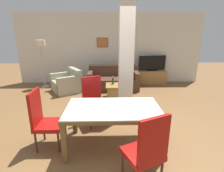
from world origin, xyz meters
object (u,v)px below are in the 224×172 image
at_px(tv_stand, 151,77).
at_px(floor_lamp, 41,48).
at_px(dining_chair_head_left, 43,118).
at_px(dining_chair_far_left, 94,100).
at_px(tv_screen, 152,63).
at_px(dining_table, 113,115).
at_px(armchair, 67,84).
at_px(dining_chair_near_right, 147,149).
at_px(sofa, 113,81).
at_px(bottle, 113,81).
at_px(coffee_table, 117,91).

bearing_deg(tv_stand, floor_lamp, -175.35).
height_order(dining_chair_head_left, dining_chair_far_left, same).
bearing_deg(tv_screen, dining_table, 57.27).
distance_m(armchair, tv_screen, 3.31).
bearing_deg(dining_chair_far_left, dining_chair_near_right, 89.66).
bearing_deg(sofa, floor_lamp, -5.85).
distance_m(dining_chair_near_right, sofa, 4.28).
xyz_separation_m(dining_chair_far_left, armchair, (-1.09, 2.24, -0.28)).
distance_m(dining_chair_near_right, tv_stand, 5.02).
height_order(armchair, tv_screen, tv_screen).
distance_m(dining_table, dining_chair_far_left, 0.95).
distance_m(bottle, tv_screen, 2.20).
bearing_deg(dining_chair_near_right, bottle, 71.08).
height_order(sofa, bottle, sofa).
bearing_deg(dining_chair_far_left, dining_chair_head_left, 21.57).
bearing_deg(bottle, floor_lamp, 155.22).
bearing_deg(tv_stand, sofa, -158.85).
bearing_deg(dining_chair_near_right, sofa, 69.36).
relative_size(dining_chair_head_left, floor_lamp, 0.61).
height_order(bottle, floor_lamp, floor_lamp).
distance_m(armchair, bottle, 1.70).
relative_size(dining_table, bottle, 6.50).
distance_m(dining_table, tv_stand, 4.32).
xyz_separation_m(dining_chair_head_left, armchair, (-0.29, 3.10, -0.28)).
bearing_deg(floor_lamp, tv_stand, 4.65).
xyz_separation_m(dining_chair_near_right, sofa, (-0.29, 4.26, -0.27)).
bearing_deg(coffee_table, dining_chair_near_right, -86.31).
xyz_separation_m(dining_chair_near_right, floor_lamp, (-2.86, 4.52, 0.90)).
distance_m(sofa, floor_lamp, 2.83).
xyz_separation_m(dining_table, dining_chair_near_right, (0.40, -0.88, -0.04)).
height_order(dining_chair_near_right, tv_stand, dining_chair_near_right).
bearing_deg(tv_stand, bottle, -136.55).
distance_m(dining_chair_head_left, sofa, 3.63).
bearing_deg(sofa, tv_screen, -158.85).
height_order(dining_table, dining_chair_head_left, dining_chair_head_left).
relative_size(dining_chair_far_left, sofa, 0.59).
bearing_deg(bottle, coffee_table, -36.70).
height_order(armchair, bottle, armchair).
distance_m(coffee_table, tv_screen, 2.24).
relative_size(dining_chair_near_right, bottle, 4.21).
xyz_separation_m(dining_chair_head_left, tv_stand, (2.86, 3.97, -0.28)).
xyz_separation_m(dining_table, floor_lamp, (-2.46, 3.64, 0.86)).
relative_size(dining_table, sofa, 0.90).
xyz_separation_m(dining_chair_near_right, bottle, (-0.33, 3.36, -0.03)).
bearing_deg(tv_screen, bottle, 33.31).
xyz_separation_m(dining_chair_far_left, coffee_table, (0.60, 1.53, -0.33)).
relative_size(sofa, armchair, 1.48).
distance_m(tv_stand, tv_screen, 0.55).
relative_size(dining_chair_head_left, bottle, 4.21).
height_order(tv_stand, floor_lamp, floor_lamp).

